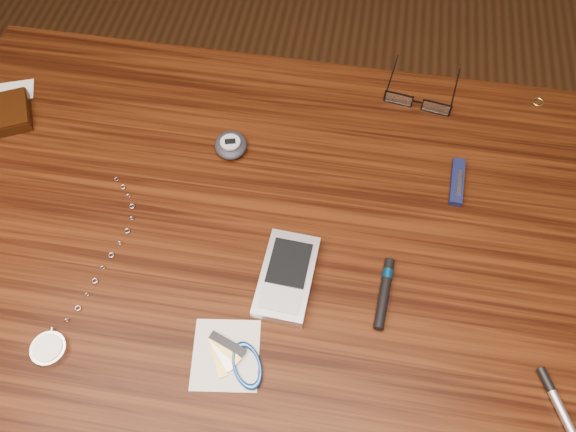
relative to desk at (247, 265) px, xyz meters
name	(u,v)px	position (x,y,z in m)	size (l,w,h in m)	color
ground	(263,380)	(0.00, 0.00, -0.65)	(3.80, 3.80, 0.00)	#472814
desk	(247,265)	(0.00, 0.00, 0.00)	(1.00, 0.70, 0.75)	#341608
eyeglasses	(418,101)	(0.23, 0.28, 0.11)	(0.12, 0.13, 0.02)	black
gold_ring	(538,102)	(0.42, 0.31, 0.10)	(0.02, 0.02, 0.00)	tan
pocket_watch	(53,342)	(-0.20, -0.20, 0.11)	(0.07, 0.29, 0.01)	silver
pda_phone	(287,276)	(0.07, -0.06, 0.11)	(0.07, 0.13, 0.02)	silver
pedometer	(231,145)	(-0.05, 0.14, 0.11)	(0.06, 0.07, 0.02)	#21232B
notepad_keys	(236,360)	(0.03, -0.18, 0.11)	(0.11, 0.10, 0.01)	silver
pocket_knife	(457,182)	(0.29, 0.13, 0.11)	(0.02, 0.08, 0.01)	#111A36
silver_pen	(563,414)	(0.42, -0.18, 0.11)	(0.06, 0.12, 0.01)	#B4B4B9
black_blue_pen	(385,291)	(0.20, -0.06, 0.11)	(0.02, 0.10, 0.01)	black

